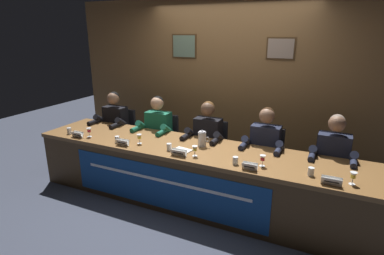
{
  "coord_description": "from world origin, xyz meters",
  "views": [
    {
      "loc": [
        1.56,
        -3.27,
        2.11
      ],
      "look_at": [
        0.0,
        0.0,
        0.99
      ],
      "focal_mm": 29.27,
      "sensor_mm": 36.0,
      "label": 1
    }
  ],
  "objects": [
    {
      "name": "panelist_left",
      "position": [
        -0.79,
        0.43,
        0.7
      ],
      "size": [
        0.51,
        0.48,
        1.21
      ],
      "color": "black",
      "rests_on": "ground_plane"
    },
    {
      "name": "panelist_center",
      "position": [
        0.0,
        0.43,
        0.7
      ],
      "size": [
        0.51,
        0.48,
        1.21
      ],
      "color": "black",
      "rests_on": "ground_plane"
    },
    {
      "name": "water_cup_center",
      "position": [
        -0.2,
        -0.22,
        0.78
      ],
      "size": [
        0.06,
        0.06,
        0.08
      ],
      "color": "silver",
      "rests_on": "conference_table"
    },
    {
      "name": "panelist_right",
      "position": [
        0.79,
        0.43,
        0.7
      ],
      "size": [
        0.51,
        0.48,
        1.21
      ],
      "color": "black",
      "rests_on": "ground_plane"
    },
    {
      "name": "panelist_far_right",
      "position": [
        1.58,
        0.43,
        0.7
      ],
      "size": [
        0.51,
        0.48,
        1.21
      ],
      "color": "black",
      "rests_on": "ground_plane"
    },
    {
      "name": "nameplate_far_right",
      "position": [
        1.6,
        -0.35,
        0.78
      ],
      "size": [
        0.18,
        0.06,
        0.08
      ],
      "color": "white",
      "rests_on": "conference_table"
    },
    {
      "name": "water_pitcher_central",
      "position": [
        0.1,
        0.08,
        0.83
      ],
      "size": [
        0.15,
        0.1,
        0.21
      ],
      "color": "silver",
      "rests_on": "conference_table"
    },
    {
      "name": "water_cup_right",
      "position": [
        0.65,
        -0.28,
        0.78
      ],
      "size": [
        0.06,
        0.06,
        0.08
      ],
      "color": "silver",
      "rests_on": "conference_table"
    },
    {
      "name": "document_stack_center",
      "position": [
        -0.05,
        -0.17,
        0.74
      ],
      "size": [
        0.23,
        0.18,
        0.01
      ],
      "color": "white",
      "rests_on": "conference_table"
    },
    {
      "name": "ground_plane",
      "position": [
        0.0,
        0.0,
        0.0
      ],
      "size": [
        12.0,
        12.0,
        0.0
      ],
      "primitive_type": "plane",
      "color": "#383D4C"
    },
    {
      "name": "juice_glass_center",
      "position": [
        0.16,
        -0.26,
        0.82
      ],
      "size": [
        0.06,
        0.06,
        0.12
      ],
      "color": "white",
      "rests_on": "conference_table"
    },
    {
      "name": "nameplate_center",
      "position": [
        -0.01,
        -0.33,
        0.78
      ],
      "size": [
        0.19,
        0.06,
        0.08
      ],
      "color": "white",
      "rests_on": "conference_table"
    },
    {
      "name": "chair_right",
      "position": [
        0.79,
        0.63,
        0.43
      ],
      "size": [
        0.44,
        0.44,
        0.89
      ],
      "color": "black",
      "rests_on": "ground_plane"
    },
    {
      "name": "juice_glass_right",
      "position": [
        0.92,
        -0.2,
        0.82
      ],
      "size": [
        0.06,
        0.06,
        0.12
      ],
      "color": "white",
      "rests_on": "conference_table"
    },
    {
      "name": "water_cup_left",
      "position": [
        -0.93,
        -0.27,
        0.78
      ],
      "size": [
        0.06,
        0.06,
        0.08
      ],
      "color": "silver",
      "rests_on": "conference_table"
    },
    {
      "name": "water_cup_far_left",
      "position": [
        -1.77,
        -0.27,
        0.78
      ],
      "size": [
        0.06,
        0.06,
        0.08
      ],
      "color": "silver",
      "rests_on": "conference_table"
    },
    {
      "name": "juice_glass_far_left",
      "position": [
        -1.42,
        -0.25,
        0.82
      ],
      "size": [
        0.06,
        0.06,
        0.12
      ],
      "color": "white",
      "rests_on": "conference_table"
    },
    {
      "name": "juice_glass_left",
      "position": [
        -0.65,
        -0.18,
        0.82
      ],
      "size": [
        0.06,
        0.06,
        0.12
      ],
      "color": "white",
      "rests_on": "conference_table"
    },
    {
      "name": "water_cup_far_right",
      "position": [
        1.41,
        -0.22,
        0.78
      ],
      "size": [
        0.06,
        0.06,
        0.08
      ],
      "color": "silver",
      "rests_on": "conference_table"
    },
    {
      "name": "chair_center",
      "position": [
        0.0,
        0.63,
        0.43
      ],
      "size": [
        0.44,
        0.44,
        0.89
      ],
      "color": "black",
      "rests_on": "ground_plane"
    },
    {
      "name": "conference_table",
      "position": [
        -0.01,
        -0.12,
        0.52
      ],
      "size": [
        4.26,
        0.89,
        0.74
      ],
      "color": "brown",
      "rests_on": "ground_plane"
    },
    {
      "name": "juice_glass_far_right",
      "position": [
        1.78,
        -0.25,
        0.82
      ],
      "size": [
        0.06,
        0.06,
        0.12
      ],
      "color": "white",
      "rests_on": "conference_table"
    },
    {
      "name": "panelist_far_left",
      "position": [
        -1.58,
        0.43,
        0.7
      ],
      "size": [
        0.51,
        0.48,
        1.21
      ],
      "color": "black",
      "rests_on": "ground_plane"
    },
    {
      "name": "wall_back_panelled",
      "position": [
        -0.0,
        1.35,
        1.3
      ],
      "size": [
        5.46,
        0.14,
        2.6
      ],
      "color": "brown",
      "rests_on": "ground_plane"
    },
    {
      "name": "chair_far_left",
      "position": [
        -1.58,
        0.63,
        0.43
      ],
      "size": [
        0.44,
        0.44,
        0.89
      ],
      "color": "black",
      "rests_on": "ground_plane"
    },
    {
      "name": "chair_far_right",
      "position": [
        1.58,
        0.63,
        0.43
      ],
      "size": [
        0.44,
        0.44,
        0.89
      ],
      "color": "black",
      "rests_on": "ground_plane"
    },
    {
      "name": "chair_left",
      "position": [
        -0.79,
        0.63,
        0.43
      ],
      "size": [
        0.44,
        0.44,
        0.89
      ],
      "color": "black",
      "rests_on": "ground_plane"
    },
    {
      "name": "nameplate_left",
      "position": [
        -0.8,
        -0.33,
        0.78
      ],
      "size": [
        0.17,
        0.06,
        0.08
      ],
      "color": "white",
      "rests_on": "conference_table"
    },
    {
      "name": "nameplate_far_left",
      "position": [
        -1.55,
        -0.34,
        0.78
      ],
      "size": [
        0.17,
        0.06,
        0.08
      ],
      "color": "white",
      "rests_on": "conference_table"
    },
    {
      "name": "nameplate_right",
      "position": [
        0.83,
        -0.35,
        0.78
      ],
      "size": [
        0.16,
        0.06,
        0.08
      ],
      "color": "white",
      "rests_on": "conference_table"
    }
  ]
}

